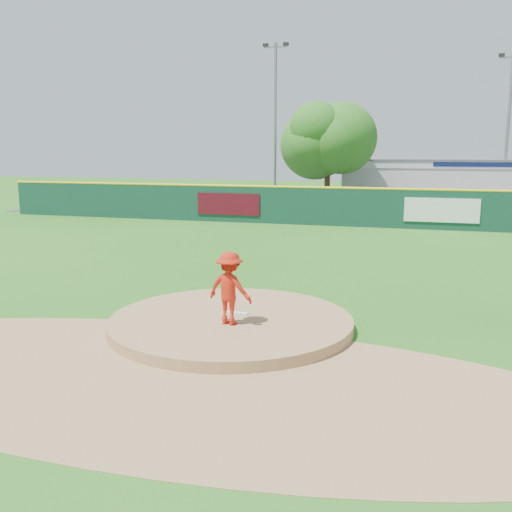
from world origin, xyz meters
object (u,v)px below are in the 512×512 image
(van, at_px, (362,200))
(pitcher, at_px, (230,288))
(light_pole_left, at_px, (275,118))
(playground_slide, at_px, (141,197))
(deciduous_tree, at_px, (328,140))
(pool_building_grp, at_px, (453,182))
(light_pole_right, at_px, (508,125))

(van, bearing_deg, pitcher, -174.37)
(pitcher, xyz_separation_m, light_pole_left, (-6.13, 27.45, 5.01))
(pitcher, xyz_separation_m, van, (0.12, 25.69, -0.30))
(playground_slide, xyz_separation_m, deciduous_tree, (12.82, 1.03, 3.85))
(van, bearing_deg, deciduous_tree, 101.89)
(pool_building_grp, distance_m, light_pole_left, 13.72)
(playground_slide, xyz_separation_m, light_pole_left, (8.82, 3.03, 5.35))
(van, relative_size, light_pole_left, 0.48)
(pitcher, xyz_separation_m, pool_building_grp, (5.87, 32.45, 0.62))
(pool_building_grp, relative_size, light_pole_right, 1.52)
(light_pole_left, xyz_separation_m, light_pole_right, (15.00, 2.00, -0.51))
(pool_building_grp, bearing_deg, playground_slide, -158.93)
(deciduous_tree, xyz_separation_m, light_pole_left, (-4.00, 2.00, 1.50))
(light_pole_left, height_order, light_pole_right, light_pole_left)
(light_pole_right, bearing_deg, playground_slide, -168.08)
(pool_building_grp, bearing_deg, pitcher, -100.25)
(pitcher, height_order, light_pole_right, light_pole_right)
(pool_building_grp, bearing_deg, light_pole_right, -44.95)
(pitcher, bearing_deg, deciduous_tree, -72.97)
(light_pole_left, bearing_deg, playground_slide, -161.05)
(light_pole_right, bearing_deg, pitcher, -106.75)
(van, relative_size, light_pole_right, 0.52)
(playground_slide, bearing_deg, pitcher, -58.53)
(pitcher, bearing_deg, playground_slide, -46.29)
(pool_building_grp, xyz_separation_m, deciduous_tree, (-8.00, -6.99, 2.89))
(pitcher, xyz_separation_m, light_pole_right, (8.87, 29.45, 4.50))
(pool_building_grp, height_order, light_pole_left, light_pole_left)
(van, distance_m, light_pole_left, 8.39)
(light_pole_right, bearing_deg, deciduous_tree, -160.02)
(pool_building_grp, xyz_separation_m, light_pole_left, (-12.00, -4.99, 4.39))
(van, relative_size, deciduous_tree, 0.71)
(pitcher, bearing_deg, light_pole_right, -94.52)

